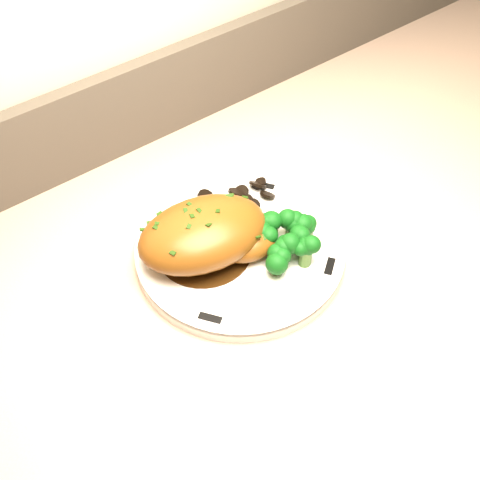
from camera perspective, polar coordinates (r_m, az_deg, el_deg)
counter at (r=1.23m, az=15.27°, el=-10.27°), size 2.24×0.74×1.09m
plate at (r=0.69m, az=0.00°, el=-0.99°), size 0.25×0.25×0.02m
rim_accent_0 at (r=0.76m, az=2.35°, el=5.19°), size 0.02×0.03×0.00m
rim_accent_1 at (r=0.71m, az=-8.02°, el=1.36°), size 0.03×0.02×0.00m
rim_accent_2 at (r=0.63m, az=-2.85°, el=-7.41°), size 0.02×0.03×0.00m
rim_accent_3 at (r=0.67m, az=8.51°, el=-2.49°), size 0.03×0.02×0.00m
gravy_pool at (r=0.68m, az=-3.42°, el=-1.01°), size 0.11×0.11×0.00m
chicken_breast at (r=0.66m, az=-3.04°, el=0.52°), size 0.17×0.13×0.06m
mushroom_pile at (r=0.73m, az=-0.02°, el=3.62°), size 0.09×0.06×0.02m
broccoli_florets at (r=0.67m, az=4.55°, el=0.07°), size 0.08×0.07×0.03m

